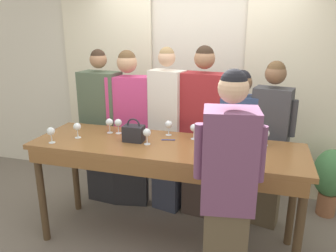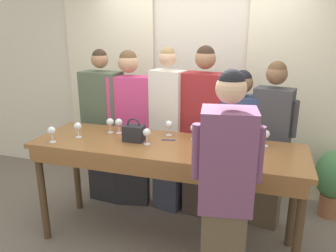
{
  "view_description": "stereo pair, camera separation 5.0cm",
  "coord_description": "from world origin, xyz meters",
  "px_view_note": "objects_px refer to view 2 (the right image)",
  "views": [
    {
      "loc": [
        0.79,
        -2.66,
        2.05
      ],
      "look_at": [
        0.0,
        0.07,
        1.18
      ],
      "focal_mm": 35.0,
      "sensor_mm": 36.0,
      "label": 1
    },
    {
      "loc": [
        0.84,
        -2.64,
        2.05
      ],
      "look_at": [
        0.0,
        0.07,
        1.18
      ],
      "focal_mm": 35.0,
      "sensor_mm": 36.0,
      "label": 2
    }
  ],
  "objects_px": {
    "wine_glass_front_mid": "(194,128)",
    "guest_striped_shirt": "(203,133)",
    "host_pouring": "(225,199)",
    "handbag": "(134,133)",
    "wine_glass_center_left": "(266,135)",
    "guest_beige_cap": "(270,145)",
    "wine_glass_back_right": "(78,127)",
    "wine_glass_center_right": "(147,133)",
    "tasting_bar": "(165,158)",
    "potted_plant": "(333,178)",
    "wine_glass_front_left": "(217,137)",
    "wine_glass_center_mid": "(110,122)",
    "guest_pink_top": "(131,128)",
    "wine_glass_back_left": "(52,131)",
    "guest_olive_jacket": "(104,128)",
    "wine_bottle": "(239,135)",
    "wine_glass_front_right": "(169,125)",
    "wine_glass_back_mid": "(119,123)",
    "guest_navy_coat": "(238,147)",
    "guest_cream_sweater": "(168,130)"
  },
  "relations": [
    {
      "from": "wine_glass_front_mid",
      "to": "guest_striped_shirt",
      "type": "height_order",
      "value": "guest_striped_shirt"
    },
    {
      "from": "host_pouring",
      "to": "guest_striped_shirt",
      "type": "bearing_deg",
      "value": 107.74
    },
    {
      "from": "handbag",
      "to": "wine_glass_front_mid",
      "type": "distance_m",
      "value": 0.56
    },
    {
      "from": "guest_striped_shirt",
      "to": "wine_glass_center_left",
      "type": "bearing_deg",
      "value": -31.53
    },
    {
      "from": "guest_beige_cap",
      "to": "wine_glass_back_right",
      "type": "bearing_deg",
      "value": -159.2
    },
    {
      "from": "wine_glass_center_right",
      "to": "wine_glass_back_right",
      "type": "height_order",
      "value": "same"
    },
    {
      "from": "tasting_bar",
      "to": "wine_glass_center_right",
      "type": "height_order",
      "value": "wine_glass_center_right"
    },
    {
      "from": "wine_glass_center_left",
      "to": "potted_plant",
      "type": "bearing_deg",
      "value": 45.43
    },
    {
      "from": "tasting_bar",
      "to": "guest_beige_cap",
      "type": "bearing_deg",
      "value": 34.97
    },
    {
      "from": "wine_glass_front_left",
      "to": "wine_glass_center_mid",
      "type": "bearing_deg",
      "value": 172.4
    },
    {
      "from": "guest_pink_top",
      "to": "handbag",
      "type": "bearing_deg",
      "value": -63.74
    },
    {
      "from": "wine_glass_back_left",
      "to": "wine_glass_center_left",
      "type": "bearing_deg",
      "value": 14.17
    },
    {
      "from": "handbag",
      "to": "guest_pink_top",
      "type": "distance_m",
      "value": 0.7
    },
    {
      "from": "handbag",
      "to": "guest_pink_top",
      "type": "relative_size",
      "value": 0.12
    },
    {
      "from": "guest_striped_shirt",
      "to": "guest_beige_cap",
      "type": "distance_m",
      "value": 0.69
    },
    {
      "from": "guest_olive_jacket",
      "to": "wine_glass_center_mid",
      "type": "bearing_deg",
      "value": -54.59
    },
    {
      "from": "handbag",
      "to": "wine_glass_front_mid",
      "type": "height_order",
      "value": "handbag"
    },
    {
      "from": "wine_bottle",
      "to": "wine_glass_back_left",
      "type": "height_order",
      "value": "wine_bottle"
    },
    {
      "from": "wine_glass_front_right",
      "to": "wine_glass_center_right",
      "type": "xyz_separation_m",
      "value": [
        -0.12,
        -0.3,
        -0.0
      ]
    },
    {
      "from": "wine_glass_back_mid",
      "to": "guest_navy_coat",
      "type": "distance_m",
      "value": 1.25
    },
    {
      "from": "handbag",
      "to": "guest_striped_shirt",
      "type": "distance_m",
      "value": 0.82
    },
    {
      "from": "wine_bottle",
      "to": "wine_glass_back_mid",
      "type": "bearing_deg",
      "value": 175.83
    },
    {
      "from": "wine_glass_back_right",
      "to": "guest_striped_shirt",
      "type": "bearing_deg",
      "value": 31.82
    },
    {
      "from": "wine_glass_front_right",
      "to": "wine_glass_center_left",
      "type": "relative_size",
      "value": 1.0
    },
    {
      "from": "wine_glass_back_left",
      "to": "guest_cream_sweater",
      "type": "xyz_separation_m",
      "value": [
        0.84,
        0.86,
        -0.17
      ]
    },
    {
      "from": "guest_navy_coat",
      "to": "tasting_bar",
      "type": "bearing_deg",
      "value": -133.3
    },
    {
      "from": "wine_glass_center_mid",
      "to": "wine_glass_front_left",
      "type": "bearing_deg",
      "value": -7.6
    },
    {
      "from": "tasting_bar",
      "to": "wine_glass_front_left",
      "type": "xyz_separation_m",
      "value": [
        0.46,
        0.04,
        0.23
      ]
    },
    {
      "from": "wine_bottle",
      "to": "wine_glass_center_right",
      "type": "height_order",
      "value": "wine_bottle"
    },
    {
      "from": "wine_bottle",
      "to": "wine_glass_front_left",
      "type": "relative_size",
      "value": 2.26
    },
    {
      "from": "wine_glass_front_left",
      "to": "wine_glass_back_mid",
      "type": "xyz_separation_m",
      "value": [
        -1.0,
        0.15,
        0.0
      ]
    },
    {
      "from": "wine_glass_front_left",
      "to": "wine_glass_front_right",
      "type": "relative_size",
      "value": 1.0
    },
    {
      "from": "wine_glass_back_left",
      "to": "guest_pink_top",
      "type": "bearing_deg",
      "value": 65.01
    },
    {
      "from": "wine_glass_center_mid",
      "to": "guest_striped_shirt",
      "type": "relative_size",
      "value": 0.08
    },
    {
      "from": "wine_glass_front_right",
      "to": "wine_glass_center_mid",
      "type": "xyz_separation_m",
      "value": [
        -0.58,
        -0.09,
        0.0
      ]
    },
    {
      "from": "wine_glass_center_mid",
      "to": "guest_striped_shirt",
      "type": "distance_m",
      "value": 0.98
    },
    {
      "from": "guest_olive_jacket",
      "to": "potted_plant",
      "type": "height_order",
      "value": "guest_olive_jacket"
    },
    {
      "from": "guest_pink_top",
      "to": "guest_navy_coat",
      "type": "xyz_separation_m",
      "value": [
        1.21,
        0.0,
        -0.1
      ]
    },
    {
      "from": "guest_beige_cap",
      "to": "host_pouring",
      "type": "distance_m",
      "value": 1.29
    },
    {
      "from": "wine_glass_front_left",
      "to": "wine_glass_back_right",
      "type": "relative_size",
      "value": 1.0
    },
    {
      "from": "tasting_bar",
      "to": "wine_glass_front_right",
      "type": "bearing_deg",
      "value": 99.13
    },
    {
      "from": "wine_glass_center_mid",
      "to": "guest_olive_jacket",
      "type": "height_order",
      "value": "guest_olive_jacket"
    },
    {
      "from": "wine_bottle",
      "to": "guest_pink_top",
      "type": "relative_size",
      "value": 0.18
    },
    {
      "from": "wine_glass_center_right",
      "to": "host_pouring",
      "type": "height_order",
      "value": "host_pouring"
    },
    {
      "from": "handbag",
      "to": "guest_cream_sweater",
      "type": "relative_size",
      "value": 0.12
    },
    {
      "from": "wine_glass_center_right",
      "to": "host_pouring",
      "type": "distance_m",
      "value": 1.01
    },
    {
      "from": "wine_glass_center_left",
      "to": "wine_glass_back_mid",
      "type": "relative_size",
      "value": 1.0
    },
    {
      "from": "wine_glass_back_right",
      "to": "guest_cream_sweater",
      "type": "distance_m",
      "value": 0.98
    },
    {
      "from": "wine_glass_front_right",
      "to": "guest_striped_shirt",
      "type": "distance_m",
      "value": 0.48
    },
    {
      "from": "tasting_bar",
      "to": "guest_olive_jacket",
      "type": "relative_size",
      "value": 1.36
    }
  ]
}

